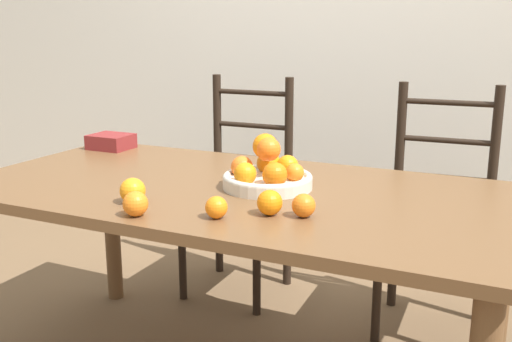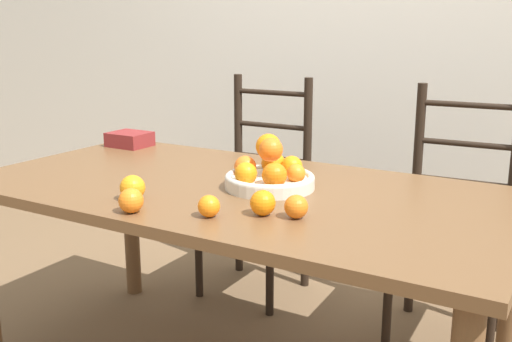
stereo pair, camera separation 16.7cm
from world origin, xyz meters
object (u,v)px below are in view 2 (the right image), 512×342
orange_loose_3 (131,201)px  chair_left (258,194)px  fruit_bowl (270,173)px  orange_loose_4 (296,207)px  orange_loose_0 (263,203)px  chair_right (454,225)px  orange_loose_2 (133,188)px  book_stack (130,139)px  orange_loose_1 (209,206)px

orange_loose_3 → chair_left: (-0.24, 1.13, -0.29)m
fruit_bowl → orange_loose_4: fruit_bowl is taller
orange_loose_0 → chair_right: (0.33, 0.96, -0.29)m
chair_left → chair_right: 0.91m
orange_loose_0 → orange_loose_2: 0.42m
fruit_bowl → book_stack: size_ratio=1.72×
fruit_bowl → orange_loose_4: 0.33m
orange_loose_1 → chair_left: 1.18m
fruit_bowl → orange_loose_0: (0.13, -0.26, -0.01)m
book_stack → chair_right: bearing=16.8°
chair_left → chair_right: size_ratio=1.00×
book_stack → orange_loose_4: bearing=-26.2°
book_stack → orange_loose_3: bearing=-47.6°
orange_loose_0 → chair_right: bearing=71.1°
orange_loose_1 → orange_loose_4: size_ratio=0.94×
orange_loose_0 → orange_loose_1: bearing=-143.7°
orange_loose_3 → chair_right: (0.66, 1.13, -0.29)m
fruit_bowl → orange_loose_3: (-0.21, -0.43, -0.01)m
fruit_bowl → orange_loose_3: 0.48m
orange_loose_1 → book_stack: same height
chair_left → chair_right: (0.91, -0.00, 0.00)m
orange_loose_1 → chair_left: bearing=113.5°
fruit_bowl → book_stack: bearing=161.2°
book_stack → fruit_bowl: bearing=-18.8°
orange_loose_3 → chair_left: bearing=102.2°
orange_loose_1 → orange_loose_4: bearing=27.8°
fruit_bowl → chair_left: (-0.45, 0.70, -0.31)m
book_stack → chair_left: bearing=43.5°
orange_loose_1 → orange_loose_2: 0.30m
orange_loose_0 → orange_loose_2: bearing=-170.7°
orange_loose_0 → fruit_bowl: bearing=115.5°
chair_right → orange_loose_3: bearing=-122.8°
orange_loose_0 → chair_left: chair_left is taller
orange_loose_4 → orange_loose_0: bearing=-165.5°
chair_left → chair_right: same height
orange_loose_2 → chair_left: chair_left is taller
orange_loose_1 → chair_right: (0.45, 1.05, -0.29)m
orange_loose_0 → orange_loose_3: (-0.33, -0.17, -0.00)m
orange_loose_0 → orange_loose_1: 0.15m
orange_loose_4 → chair_right: size_ratio=0.07×
orange_loose_1 → chair_right: chair_right is taller
orange_loose_2 → book_stack: bearing=132.7°
orange_loose_4 → orange_loose_1: bearing=-152.2°
orange_loose_0 → book_stack: size_ratio=0.43×
orange_loose_0 → chair_left: size_ratio=0.07×
orange_loose_4 → book_stack: 1.22m
orange_loose_0 → orange_loose_1: orange_loose_0 is taller
fruit_bowl → orange_loose_0: size_ratio=4.05×
orange_loose_2 → book_stack: orange_loose_2 is taller
orange_loose_0 → orange_loose_3: bearing=-153.2°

